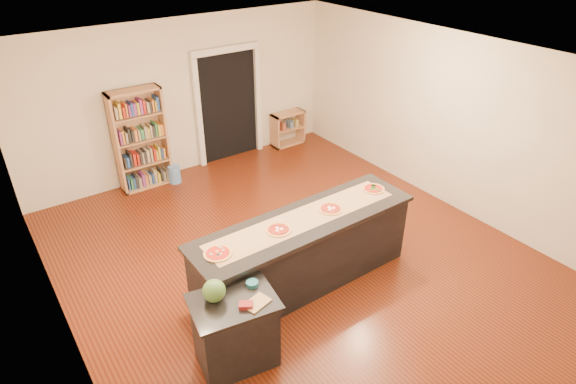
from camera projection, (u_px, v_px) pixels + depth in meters
room at (297, 172)px, 6.20m from camera, size 6.00×7.00×2.80m
doorway at (228, 99)px, 9.20m from camera, size 1.40×0.09×2.21m
kitchen_island at (304, 252)px, 6.20m from camera, size 3.04×0.82×1.00m
side_counter at (235, 331)px, 5.11m from camera, size 0.88×0.64×0.87m
bookshelf at (141, 140)px, 8.31m from camera, size 0.90×0.32×1.79m
low_shelf at (288, 128)px, 10.14m from camera, size 0.71×0.30×0.71m
waste_bin at (175, 174)px, 8.77m from camera, size 0.22×0.22×0.33m
kraft_paper at (304, 218)px, 5.97m from camera, size 2.64×0.50×0.00m
watermelon at (214, 291)px, 4.85m from camera, size 0.24×0.24×0.24m
cutting_board at (257, 303)px, 4.85m from camera, size 0.30×0.24×0.02m
package_red at (246, 305)px, 4.80m from camera, size 0.17×0.16×0.05m
package_teal at (252, 284)px, 5.08m from camera, size 0.13×0.13×0.05m
pizza_a at (218, 253)px, 5.34m from camera, size 0.33×0.33×0.02m
pizza_b at (278, 230)px, 5.73m from camera, size 0.30×0.30×0.02m
pizza_c at (331, 209)px, 6.14m from camera, size 0.32×0.32×0.02m
pizza_d at (373, 189)px, 6.58m from camera, size 0.29×0.29×0.02m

